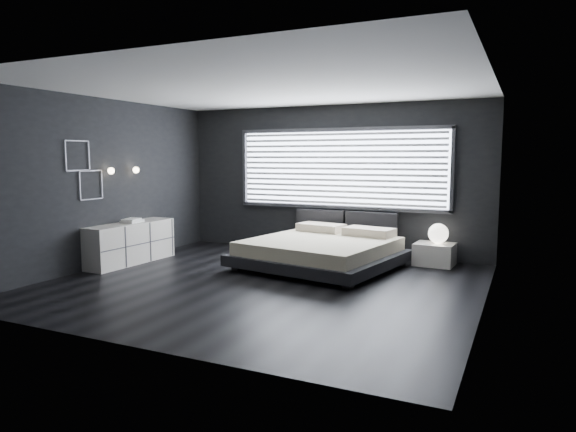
% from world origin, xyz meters
% --- Properties ---
extents(room, '(6.04, 6.00, 2.80)m').
position_xyz_m(room, '(0.00, 0.00, 1.40)').
color(room, black).
rests_on(room, ground).
extents(window, '(4.14, 0.09, 1.52)m').
position_xyz_m(window, '(0.20, 2.70, 1.61)').
color(window, white).
rests_on(window, ground).
extents(headboard, '(1.96, 0.16, 0.52)m').
position_xyz_m(headboard, '(0.35, 2.64, 0.57)').
color(headboard, black).
rests_on(headboard, ground).
extents(sconce_near, '(0.18, 0.11, 0.11)m').
position_xyz_m(sconce_near, '(-2.88, 0.05, 1.60)').
color(sconce_near, silver).
rests_on(sconce_near, ground).
extents(sconce_far, '(0.18, 0.11, 0.11)m').
position_xyz_m(sconce_far, '(-2.88, 0.65, 1.60)').
color(sconce_far, silver).
rests_on(sconce_far, ground).
extents(wall_art_upper, '(0.01, 0.48, 0.48)m').
position_xyz_m(wall_art_upper, '(-2.98, -0.55, 1.85)').
color(wall_art_upper, '#47474C').
rests_on(wall_art_upper, ground).
extents(wall_art_lower, '(0.01, 0.48, 0.48)m').
position_xyz_m(wall_art_lower, '(-2.98, -0.30, 1.38)').
color(wall_art_lower, '#47474C').
rests_on(wall_art_lower, ground).
extents(bed, '(2.71, 2.62, 0.61)m').
position_xyz_m(bed, '(0.36, 1.39, 0.28)').
color(bed, black).
rests_on(bed, ground).
extents(nightstand, '(0.67, 0.57, 0.37)m').
position_xyz_m(nightstand, '(2.04, 2.37, 0.19)').
color(nightstand, white).
rests_on(nightstand, ground).
extents(orb_lamp, '(0.34, 0.34, 0.34)m').
position_xyz_m(orb_lamp, '(2.08, 2.40, 0.54)').
color(orb_lamp, white).
rests_on(orb_lamp, nightstand).
extents(dresser, '(0.56, 1.77, 0.70)m').
position_xyz_m(dresser, '(-2.78, 0.32, 0.35)').
color(dresser, white).
rests_on(dresser, ground).
extents(book_stack, '(0.29, 0.37, 0.07)m').
position_xyz_m(book_stack, '(-2.76, 0.36, 0.73)').
color(book_stack, white).
rests_on(book_stack, dresser).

